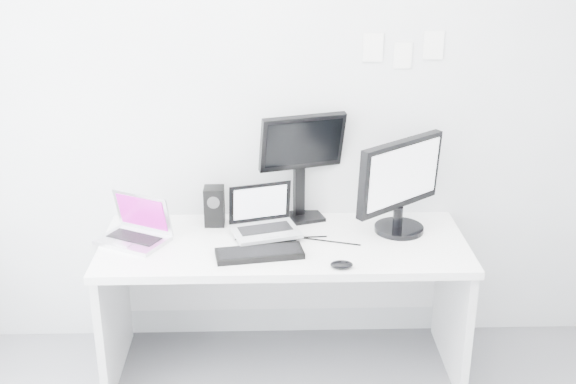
{
  "coord_description": "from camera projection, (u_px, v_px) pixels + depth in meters",
  "views": [
    {
      "loc": [
        -0.07,
        -1.98,
        2.26
      ],
      "look_at": [
        0.02,
        1.23,
        1.0
      ],
      "focal_mm": 45.14,
      "sensor_mm": 36.0,
      "label": 1
    }
  ],
  "objects": [
    {
      "name": "rear_monitor",
      "position": [
        301.0,
        166.0,
        3.71
      ],
      "size": [
        0.46,
        0.28,
        0.6
      ],
      "primitive_type": "cube",
      "rotation": [
        0.0,
        0.0,
        0.3
      ],
      "color": "black",
      "rests_on": "desk"
    },
    {
      "name": "keyboard",
      "position": [
        260.0,
        254.0,
        3.41
      ],
      "size": [
        0.43,
        0.21,
        0.03
      ],
      "primitive_type": "cube",
      "rotation": [
        0.0,
        0.0,
        0.16
      ],
      "color": "black",
      "rests_on": "desk"
    },
    {
      "name": "macbook",
      "position": [
        131.0,
        220.0,
        3.51
      ],
      "size": [
        0.4,
        0.36,
        0.24
      ],
      "primitive_type": "cube",
      "rotation": [
        0.0,
        0.0,
        -0.49
      ],
      "color": "silver",
      "rests_on": "desk"
    },
    {
      "name": "speaker",
      "position": [
        214.0,
        206.0,
        3.72
      ],
      "size": [
        0.13,
        0.13,
        0.2
      ],
      "primitive_type": "cube",
      "rotation": [
        0.0,
        0.0,
        -0.42
      ],
      "color": "black",
      "rests_on": "desk"
    },
    {
      "name": "wall_note_2",
      "position": [
        434.0,
        45.0,
        3.57
      ],
      "size": [
        0.1,
        0.0,
        0.14
      ],
      "primitive_type": "cube",
      "color": "white",
      "rests_on": "back_wall"
    },
    {
      "name": "mouse",
      "position": [
        342.0,
        265.0,
        3.29
      ],
      "size": [
        0.11,
        0.07,
        0.03
      ],
      "primitive_type": "ellipsoid",
      "rotation": [
        0.0,
        0.0,
        -0.04
      ],
      "color": "black",
      "rests_on": "desk"
    },
    {
      "name": "dell_laptop",
      "position": [
        266.0,
        213.0,
        3.55
      ],
      "size": [
        0.37,
        0.33,
        0.26
      ],
      "primitive_type": "cube",
      "rotation": [
        0.0,
        0.0,
        0.29
      ],
      "color": "#B3B6BB",
      "rests_on": "desk"
    },
    {
      "name": "wall_note_1",
      "position": [
        403.0,
        55.0,
        3.59
      ],
      "size": [
        0.09,
        0.0,
        0.13
      ],
      "primitive_type": "cube",
      "color": "white",
      "rests_on": "back_wall"
    },
    {
      "name": "back_wall",
      "position": [
        282.0,
        101.0,
        3.66
      ],
      "size": [
        3.6,
        0.0,
        3.6
      ],
      "primitive_type": "plane",
      "rotation": [
        1.57,
        0.0,
        0.0
      ],
      "color": "silver",
      "rests_on": "ground"
    },
    {
      "name": "samsung_monitor",
      "position": [
        402.0,
        185.0,
        3.59
      ],
      "size": [
        0.58,
        0.54,
        0.5
      ],
      "primitive_type": "cube",
      "rotation": [
        0.0,
        0.0,
        0.68
      ],
      "color": "black",
      "rests_on": "desk"
    },
    {
      "name": "desk",
      "position": [
        284.0,
        306.0,
        3.69
      ],
      "size": [
        1.8,
        0.7,
        0.73
      ],
      "primitive_type": "cube",
      "color": "white",
      "rests_on": "ground"
    },
    {
      "name": "wall_note_0",
      "position": [
        373.0,
        47.0,
        3.57
      ],
      "size": [
        0.1,
        0.0,
        0.14
      ],
      "primitive_type": "cube",
      "color": "white",
      "rests_on": "back_wall"
    }
  ]
}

